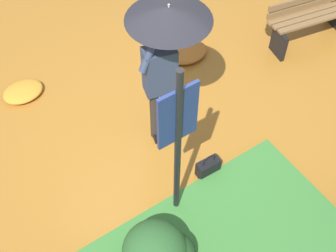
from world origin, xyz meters
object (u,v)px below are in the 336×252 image
(person_with_umbrella, at_px, (165,43))
(handbag, at_px, (208,167))
(park_bench, at_px, (310,18))
(info_sign_post, at_px, (178,133))

(person_with_umbrella, bearing_deg, handbag, -86.40)
(person_with_umbrella, xyz_separation_m, park_bench, (2.93, 0.32, -1.15))
(person_with_umbrella, bearing_deg, info_sign_post, -117.44)
(person_with_umbrella, height_order, park_bench, person_with_umbrella)
(person_with_umbrella, height_order, info_sign_post, info_sign_post)
(handbag, height_order, park_bench, park_bench)
(park_bench, bearing_deg, handbag, -157.16)
(handbag, bearing_deg, park_bench, 22.84)
(handbag, bearing_deg, info_sign_post, -164.90)
(handbag, bearing_deg, person_with_umbrella, 93.60)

